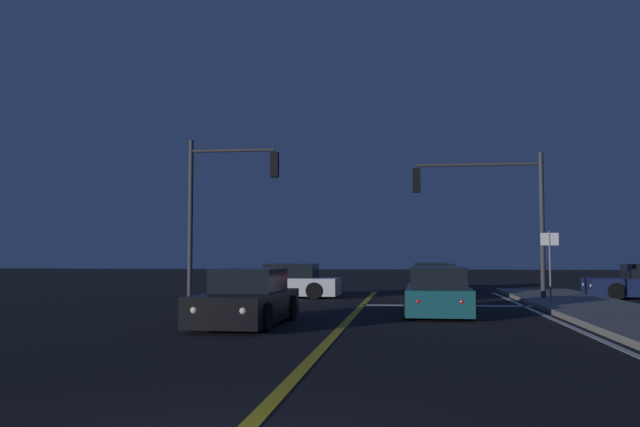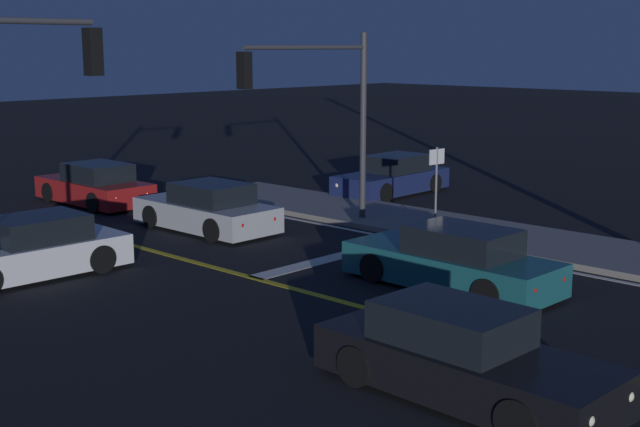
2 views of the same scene
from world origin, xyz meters
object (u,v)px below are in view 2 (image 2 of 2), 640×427
at_px(street_sign_corner, 436,177).
at_px(car_following_oncoming_navy, 392,177).
at_px(car_parked_curb_white, 31,251).
at_px(traffic_signal_near_right, 321,98).
at_px(car_lead_oncoming_silver, 207,210).
at_px(car_side_waiting_teal, 454,262).
at_px(car_distant_tail_black, 462,358).
at_px(car_mid_block_red, 95,186).

bearing_deg(street_sign_corner, car_following_oncoming_navy, 48.05).
relative_size(car_parked_curb_white, traffic_signal_near_right, 0.81).
distance_m(car_lead_oncoming_silver, street_sign_corner, 6.34).
xyz_separation_m(car_parked_curb_white, car_lead_oncoming_silver, (5.81, 0.98, 0.00)).
distance_m(car_side_waiting_teal, car_following_oncoming_navy, 11.79).
distance_m(car_parked_curb_white, car_following_oncoming_navy, 14.00).
relative_size(car_distant_tail_black, street_sign_corner, 1.89).
bearing_deg(car_parked_curb_white, car_lead_oncoming_silver, -78.33).
height_order(car_following_oncoming_navy, street_sign_corner, street_sign_corner).
xyz_separation_m(car_parked_curb_white, traffic_signal_near_right, (7.84, -1.41, 3.07)).
bearing_deg(car_parked_curb_white, traffic_signal_near_right, -98.09).
distance_m(car_distant_tail_black, car_mid_block_red, 18.16).
xyz_separation_m(car_mid_block_red, street_sign_corner, (3.41, -10.95, 1.05)).
height_order(car_distant_tail_black, car_mid_block_red, same).
bearing_deg(car_distant_tail_black, traffic_signal_near_right, -124.78).
relative_size(car_lead_oncoming_silver, car_following_oncoming_navy, 0.96).
height_order(car_lead_oncoming_silver, street_sign_corner, street_sign_corner).
height_order(car_following_oncoming_navy, car_mid_block_red, same).
distance_m(traffic_signal_near_right, street_sign_corner, 3.75).
xyz_separation_m(car_lead_oncoming_silver, car_distant_tail_black, (-4.85, -11.72, -0.00)).
relative_size(car_following_oncoming_navy, car_mid_block_red, 1.03).
height_order(car_parked_curb_white, traffic_signal_near_right, traffic_signal_near_right).
xyz_separation_m(car_side_waiting_teal, car_mid_block_red, (0.26, 14.09, -0.00)).
xyz_separation_m(car_mid_block_red, traffic_signal_near_right, (1.95, -8.15, 3.07)).
height_order(car_lead_oncoming_silver, car_following_oncoming_navy, same).
xyz_separation_m(car_following_oncoming_navy, car_mid_block_red, (-8.08, 5.75, 0.00)).
height_order(car_mid_block_red, street_sign_corner, street_sign_corner).
xyz_separation_m(car_side_waiting_teal, car_lead_oncoming_silver, (0.19, 8.33, -0.00)).
height_order(car_side_waiting_teal, car_lead_oncoming_silver, same).
bearing_deg(street_sign_corner, car_side_waiting_teal, -139.46).
bearing_deg(car_distant_tail_black, street_sign_corner, -140.32).
bearing_deg(car_lead_oncoming_silver, car_following_oncoming_navy, -0.26).
height_order(car_side_waiting_teal, car_mid_block_red, same).
height_order(traffic_signal_near_right, street_sign_corner, traffic_signal_near_right).
relative_size(car_side_waiting_teal, street_sign_corner, 1.95).
distance_m(car_parked_curb_white, car_distant_tail_black, 10.79).
xyz_separation_m(car_side_waiting_teal, car_following_oncoming_navy, (8.34, 8.34, -0.00)).
bearing_deg(car_lead_oncoming_silver, car_mid_block_red, 88.93).
bearing_deg(car_following_oncoming_navy, car_side_waiting_teal, 133.92).
bearing_deg(street_sign_corner, car_distant_tail_black, -141.92).
distance_m(car_lead_oncoming_silver, car_mid_block_red, 5.76).
bearing_deg(car_parked_curb_white, car_mid_block_red, -39.02).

